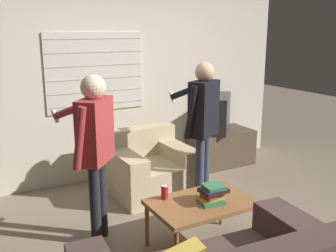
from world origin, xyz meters
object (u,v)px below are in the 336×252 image
coffee_table (202,206)px  spare_remote (221,190)px  person_left_standing (94,139)px  book_stack (212,194)px  person_right_standing (203,117)px  armchair_beige (150,168)px  tv (221,113)px  soda_can (165,192)px

coffee_table → spare_remote: spare_remote is taller
person_left_standing → spare_remote: 1.29m
spare_remote → book_stack: bearing=174.4°
book_stack → person_left_standing: bearing=141.7°
person_right_standing → spare_remote: bearing=-137.6°
armchair_beige → tv: (1.36, 0.40, 0.47)m
armchair_beige → spare_remote: 1.28m
person_right_standing → soda_can: size_ratio=12.83×
armchair_beige → spare_remote: size_ratio=7.65×
person_left_standing → book_stack: (0.84, -0.66, -0.46)m
person_left_standing → soda_can: person_left_standing is taller
tv → spare_remote: tv is taller
tv → person_right_standing: (-1.00, -0.98, 0.24)m
coffee_table → book_stack: book_stack is taller
tv → spare_remote: bearing=5.0°
coffee_table → soda_can: bearing=140.8°
person_left_standing → spare_remote: size_ratio=12.88×
coffee_table → spare_remote: size_ratio=7.56×
person_right_standing → spare_remote: person_right_standing is taller
coffee_table → book_stack: (0.06, -0.07, 0.13)m
person_left_standing → person_right_standing: bearing=-39.2°
armchair_beige → book_stack: (-0.09, -1.44, 0.24)m
book_stack → spare_remote: book_stack is taller
soda_can → spare_remote: bearing=-10.9°
person_left_standing → soda_can: (0.51, -0.38, -0.48)m
coffee_table → book_stack: size_ratio=3.63×
spare_remote → coffee_table: bearing=157.6°
book_stack → soda_can: bearing=139.2°
armchair_beige → coffee_table: size_ratio=1.01×
soda_can → spare_remote: (0.56, -0.11, -0.05)m
coffee_table → tv: size_ratio=1.29×
armchair_beige → soda_can: (-0.42, -1.16, 0.22)m
coffee_table → spare_remote: bearing=20.4°
coffee_table → person_right_standing: 1.12m
spare_remote → person_left_standing: bearing=112.6°
person_left_standing → soda_can: bearing=-84.2°
tv → soda_can: (-1.79, -1.55, -0.26)m
armchair_beige → person_right_standing: 1.00m
person_right_standing → spare_remote: size_ratio=13.20×
tv → book_stack: size_ratio=2.81×
armchair_beige → person_left_standing: (-0.93, -0.78, 0.70)m
armchair_beige → person_right_standing: size_ratio=0.58×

